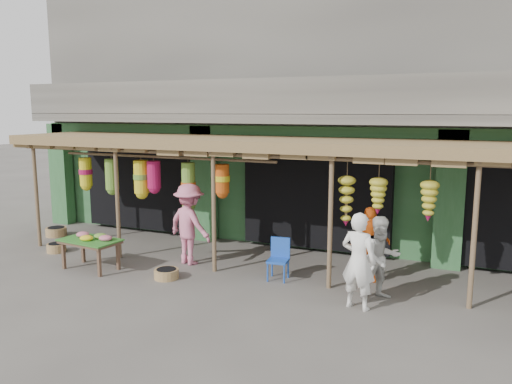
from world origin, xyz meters
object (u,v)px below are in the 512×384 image
at_px(flower_table, 91,241).
at_px(person_shopper, 190,224).
at_px(blue_chair, 279,256).
at_px(person_vendor, 370,245).
at_px(person_front, 358,261).
at_px(person_right, 381,258).

height_order(flower_table, person_shopper, person_shopper).
distance_m(blue_chair, person_vendor, 1.82).
bearing_deg(person_vendor, blue_chair, -27.03).
bearing_deg(blue_chair, person_front, -33.10).
bearing_deg(person_right, person_front, -156.69).
xyz_separation_m(blue_chair, person_shopper, (-2.18, 0.15, 0.44)).
distance_m(flower_table, blue_chair, 4.05).
bearing_deg(person_shopper, person_front, -177.88).
relative_size(blue_chair, person_front, 0.50).
bearing_deg(flower_table, person_front, 7.06).
relative_size(flower_table, person_front, 0.80).
bearing_deg(blue_chair, flower_table, -171.74).
bearing_deg(person_front, person_right, -102.86).
height_order(flower_table, blue_chair, blue_chair).
bearing_deg(person_front, person_shopper, -1.96).
xyz_separation_m(person_front, person_right, (0.28, 0.59, -0.08)).
relative_size(person_right, person_shopper, 0.85).
distance_m(person_right, person_shopper, 4.29).
bearing_deg(person_shopper, person_right, -169.22).
xyz_separation_m(blue_chair, person_vendor, (1.72, 0.52, 0.30)).
distance_m(blue_chair, person_shopper, 2.23).
bearing_deg(blue_chair, person_right, -14.86).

